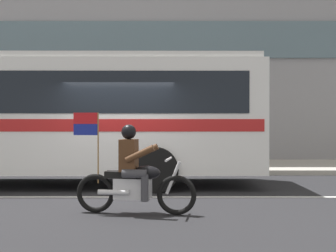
# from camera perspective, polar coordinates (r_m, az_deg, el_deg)

# --- Properties ---
(ground_plane) EXTENTS (60.00, 60.00, 0.00)m
(ground_plane) POSITION_cam_1_polar(r_m,az_deg,el_deg) (10.31, -6.46, -8.44)
(ground_plane) COLOR black
(sidewalk_curb) EXTENTS (28.00, 3.80, 0.15)m
(sidewalk_curb) POSITION_cam_1_polar(r_m,az_deg,el_deg) (15.34, -4.37, -5.17)
(sidewalk_curb) COLOR #A39E93
(sidewalk_curb) RESTS_ON ground_plane
(lane_center_stripe) EXTENTS (26.60, 0.14, 0.01)m
(lane_center_stripe) POSITION_cam_1_polar(r_m,az_deg,el_deg) (9.72, -6.85, -8.97)
(lane_center_stripe) COLOR silver
(lane_center_stripe) RESTS_ON ground_plane
(transit_bus) EXTENTS (11.40, 2.66, 3.22)m
(transit_bus) POSITION_cam_1_polar(r_m,az_deg,el_deg) (11.82, -16.99, 1.86)
(transit_bus) COLOR white
(transit_bus) RESTS_ON ground_plane
(motorcycle_with_rider) EXTENTS (2.18, 0.68, 1.78)m
(motorcycle_with_rider) POSITION_cam_1_polar(r_m,az_deg,el_deg) (7.88, -4.55, -6.36)
(motorcycle_with_rider) COLOR black
(motorcycle_with_rider) RESTS_ON ground_plane
(fire_hydrant) EXTENTS (0.22, 0.30, 0.75)m
(fire_hydrant) POSITION_cam_1_polar(r_m,az_deg,el_deg) (15.07, -16.70, -3.60)
(fire_hydrant) COLOR #4C8C3F
(fire_hydrant) RESTS_ON sidewalk_curb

